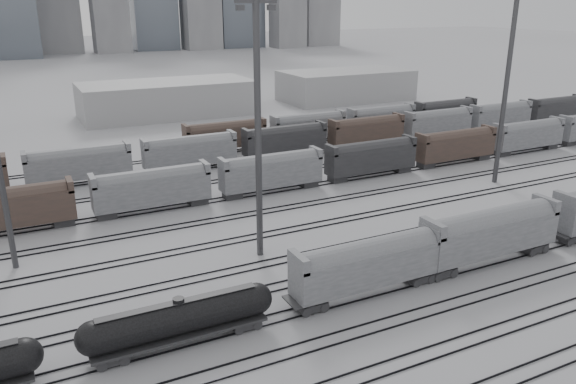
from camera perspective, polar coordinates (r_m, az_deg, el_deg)
name	(u,v)px	position (r m, az deg, el deg)	size (l,w,h in m)	color
ground	(342,308)	(51.27, 5.48, -11.61)	(900.00, 900.00, 0.00)	#B2B2B7
tracks	(262,237)	(65.07, -2.68, -4.59)	(220.00, 71.50, 0.16)	black
tank_car_b	(180,319)	(45.94, -10.94, -12.53)	(15.75, 2.63, 3.89)	#242527
hopper_car_a	(368,262)	(52.09, 8.13, -7.07)	(15.03, 2.99, 5.37)	#242527
hopper_car_b	(491,231)	(61.25, 19.89, -3.74)	(16.22, 3.22, 5.80)	#242527
light_mast_c	(258,127)	(56.50, -3.07, 6.63)	(4.22, 0.68, 26.40)	#3D3D40
light_mast_d	(506,84)	(87.36, 21.31, 10.16)	(4.43, 0.71, 27.67)	#3D3D40
bg_string_near	(271,173)	(79.66, -1.70, 1.94)	(151.00, 3.00, 5.60)	gray
bg_string_mid	(285,142)	(97.76, -0.33, 5.13)	(151.00, 3.00, 5.60)	#242527
bg_string_far	(346,124)	(112.96, 5.89, 6.89)	(66.00, 3.00, 5.60)	#4B372F
warehouse_mid	(167,99)	(138.26, -12.16, 9.26)	(40.00, 18.00, 8.00)	#959597
warehouse_right	(346,85)	(158.15, 5.91, 10.73)	(35.00, 18.00, 8.00)	#959597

